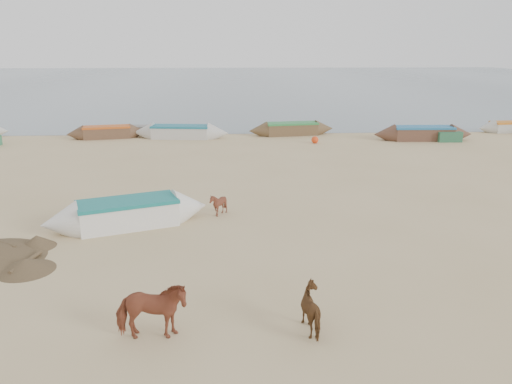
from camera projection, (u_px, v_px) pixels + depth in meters
ground at (264, 268)px, 13.53m from camera, size 140.00×140.00×0.00m
sea at (234, 80)px, 92.19m from camera, size 160.00×160.00×0.00m
cow_adult at (151, 311)px, 10.08m from camera, size 1.50×0.70×1.26m
calf_front at (218, 204)px, 17.68m from camera, size 0.89×0.83×0.84m
calf_right at (316, 309)px, 10.46m from camera, size 1.20×1.23×0.95m
near_canoe at (128, 213)px, 16.62m from camera, size 5.58×3.19×0.91m
waterline_canoes at (232, 131)px, 33.40m from camera, size 53.26×4.44×0.89m
beach_clutter at (286, 135)px, 32.32m from camera, size 44.71×5.30×0.64m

